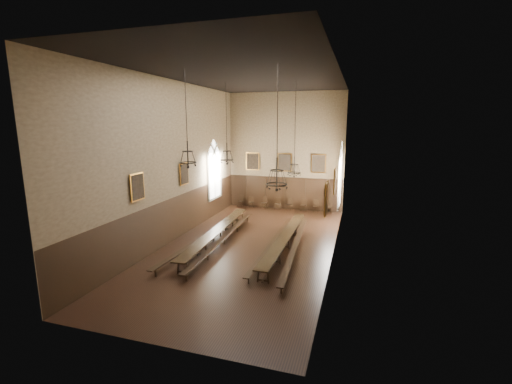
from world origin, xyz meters
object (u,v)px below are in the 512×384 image
at_px(bench_left_outer, 205,238).
at_px(bench_right_inner, 273,244).
at_px(chandelier_back_left, 227,155).
at_px(chair_2, 264,205).
at_px(chair_5, 303,207).
at_px(chandelier_front_right, 277,177).
at_px(chair_3, 278,206).
at_px(chandelier_back_right, 294,166).
at_px(chair_0, 241,203).
at_px(chair_6, 316,209).
at_px(table_left, 217,236).
at_px(chair_4, 289,207).
at_px(chair_1, 251,204).
at_px(bench_left_inner, 224,239).
at_px(chair_7, 329,209).
at_px(chandelier_front_left, 188,156).
at_px(table_right, 285,242).
at_px(bench_right_outer, 295,247).

relative_size(bench_left_outer, bench_right_inner, 1.06).
bearing_deg(chandelier_back_left, bench_left_outer, -100.60).
bearing_deg(chair_2, chair_5, 18.79).
bearing_deg(chair_2, chandelier_front_right, -55.47).
bearing_deg(chair_3, chandelier_back_right, -67.72).
xyz_separation_m(chair_0, chair_6, (6.09, -0.03, 0.00)).
distance_m(table_left, chair_0, 8.63).
bearing_deg(bench_left_outer, chair_4, 70.92).
bearing_deg(chair_1, bench_right_inner, -79.41).
xyz_separation_m(bench_left_inner, chair_4, (1.94, 8.64, -0.01)).
distance_m(chair_3, chair_6, 2.99).
relative_size(table_left, bench_left_outer, 0.97).
xyz_separation_m(chair_1, chandelier_front_right, (4.83, -11.54, 4.13)).
distance_m(bench_left_outer, chair_5, 9.76).
distance_m(chair_7, chandelier_front_left, 13.66).
xyz_separation_m(table_right, chair_0, (-5.49, 8.38, -0.09)).
bearing_deg(chair_2, bench_right_inner, -54.73).
bearing_deg(chair_0, chandelier_front_left, -70.45).
bearing_deg(chandelier_back_right, chair_6, 84.03).
height_order(table_left, chair_5, chair_5).
xyz_separation_m(table_left, chair_4, (2.45, 8.43, -0.09)).
relative_size(table_right, chair_1, 10.88).
distance_m(table_right, chandelier_back_left, 6.29).
relative_size(bench_left_outer, chandelier_front_right, 1.98).
xyz_separation_m(table_right, chandelier_back_left, (-4.03, 1.92, 4.43)).
relative_size(bench_right_outer, chair_7, 11.03).
relative_size(table_left, bench_right_outer, 0.98).
distance_m(chair_3, chandelier_front_right, 12.49).
bearing_deg(bench_right_outer, table_left, 177.00).
height_order(chair_5, chair_6, chair_5).
xyz_separation_m(bench_left_inner, chair_2, (-0.09, 8.61, -0.01)).
bearing_deg(bench_left_inner, table_right, 5.32).
bearing_deg(chandelier_front_left, chair_2, 87.53).
distance_m(chair_1, chair_4, 3.12).
distance_m(bench_left_outer, bench_left_inner, 1.10).
distance_m(chair_0, chair_5, 5.13).
relative_size(chair_2, chair_6, 1.04).
xyz_separation_m(bench_left_inner, chair_6, (3.98, 8.66, -0.01)).
relative_size(bench_left_outer, chandelier_front_left, 2.35).
xyz_separation_m(chair_6, chandelier_front_left, (-4.56, -11.42, 4.88)).
bearing_deg(chair_4, chandelier_front_right, -67.06).
relative_size(chair_0, chair_5, 0.96).
height_order(bench_right_inner, chair_3, chair_3).
bearing_deg(chandelier_front_right, chair_0, 116.48).
relative_size(chair_5, chandelier_back_right, 0.18).
distance_m(chair_2, chair_3, 1.08).
height_order(bench_left_inner, chandelier_front_right, chandelier_front_right).
bearing_deg(chair_6, table_left, -124.86).
distance_m(bench_left_inner, bench_right_outer, 4.02).
bearing_deg(chair_5, bench_right_outer, -80.03).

